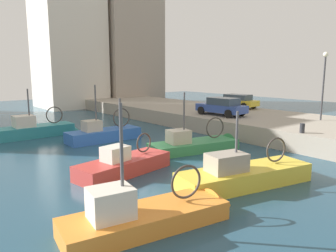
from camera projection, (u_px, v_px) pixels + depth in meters
name	position (u px, v px, depth m)	size (l,w,h in m)	color
water_surface	(138.00, 153.00, 18.82)	(80.00, 80.00, 0.00)	navy
quay_wall	(257.00, 123.00, 25.89)	(9.00, 56.00, 1.20)	#9E9384
fishing_boat_red	(130.00, 170.00, 15.38)	(5.70, 2.47, 4.25)	#BC3833
fishing_boat_blue	(108.00, 139.00, 22.35)	(5.84, 1.96, 4.58)	#2D60B7
fishing_boat_yellow	(250.00, 182.00, 13.64)	(6.93, 3.00, 3.93)	gold
fishing_boat_teal	(39.00, 134.00, 23.67)	(6.17, 1.97, 4.26)	teal
fishing_boat_orange	(156.00, 222.00, 10.06)	(6.13, 2.57, 4.63)	orange
fishing_boat_green	(199.00, 148.00, 19.56)	(6.44, 2.97, 4.33)	#388951
parked_car_yellow	(236.00, 101.00, 30.80)	(2.18, 4.34, 1.30)	gold
parked_car_blue	(222.00, 106.00, 25.78)	(2.00, 4.15, 1.41)	#334C9E
mooring_bollard_mid	(302.00, 128.00, 18.57)	(0.28, 0.28, 0.55)	#2D2D33
quay_streetlamp	(324.00, 75.00, 22.85)	(0.36, 0.36, 4.83)	#38383D
waterfront_building_west	(69.00, 51.00, 41.46)	(7.77, 8.01, 14.24)	silver
waterfront_building_west_mid	(124.00, 22.00, 45.48)	(8.36, 8.68, 22.89)	#A39384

